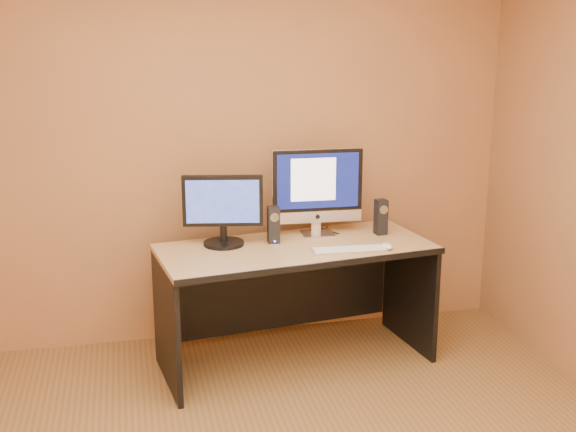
{
  "coord_description": "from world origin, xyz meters",
  "views": [
    {
      "loc": [
        -0.57,
        -2.68,
        2.07
      ],
      "look_at": [
        0.35,
        1.34,
        0.99
      ],
      "focal_mm": 45.0,
      "sensor_mm": 36.0,
      "label": 1
    }
  ],
  "objects": [
    {
      "name": "walls",
      "position": [
        0.0,
        0.0,
        1.3
      ],
      "size": [
        4.0,
        4.0,
        2.6
      ],
      "primitive_type": null,
      "color": "olive",
      "rests_on": "ground"
    },
    {
      "name": "desk",
      "position": [
        0.42,
        1.44,
        0.39
      ],
      "size": [
        1.75,
        0.95,
        0.77
      ],
      "primitive_type": null,
      "rotation": [
        0.0,
        0.0,
        0.13
      ],
      "color": "tan",
      "rests_on": "ground"
    },
    {
      "name": "imac",
      "position": [
        0.62,
        1.66,
        1.06
      ],
      "size": [
        0.6,
        0.24,
        0.57
      ],
      "primitive_type": null,
      "rotation": [
        0.0,
        0.0,
        -0.04
      ],
      "color": "#B7B6BB",
      "rests_on": "desk"
    },
    {
      "name": "second_monitor",
      "position": [
        -0.0,
        1.56,
        0.99
      ],
      "size": [
        0.54,
        0.34,
        0.44
      ],
      "primitive_type": null,
      "rotation": [
        0.0,
        0.0,
        -0.19
      ],
      "color": "black",
      "rests_on": "desk"
    },
    {
      "name": "speaker_left",
      "position": [
        0.31,
        1.55,
        0.88
      ],
      "size": [
        0.07,
        0.08,
        0.23
      ],
      "primitive_type": null,
      "rotation": [
        0.0,
        0.0,
        -0.03
      ],
      "color": "black",
      "rests_on": "desk"
    },
    {
      "name": "speaker_right",
      "position": [
        1.02,
        1.58,
        0.88
      ],
      "size": [
        0.08,
        0.08,
        0.23
      ],
      "primitive_type": null,
      "rotation": [
        0.0,
        0.0,
        0.07
      ],
      "color": "black",
      "rests_on": "desk"
    },
    {
      "name": "keyboard",
      "position": [
        0.71,
        1.27,
        0.78
      ],
      "size": [
        0.45,
        0.14,
        0.02
      ],
      "primitive_type": "cube",
      "rotation": [
        0.0,
        0.0,
        -0.05
      ],
      "color": "silver",
      "rests_on": "desk"
    },
    {
      "name": "mouse",
      "position": [
        0.95,
        1.26,
        0.79
      ],
      "size": [
        0.06,
        0.11,
        0.04
      ],
      "primitive_type": "ellipsoid",
      "rotation": [
        0.0,
        0.0,
        -0.01
      ],
      "color": "silver",
      "rests_on": "desk"
    },
    {
      "name": "cable_a",
      "position": [
        0.71,
        1.73,
        0.77
      ],
      "size": [
        0.1,
        0.21,
        0.01
      ],
      "primitive_type": "cylinder",
      "rotation": [
        1.57,
        0.0,
        0.44
      ],
      "color": "black",
      "rests_on": "desk"
    },
    {
      "name": "cable_b",
      "position": [
        0.69,
        1.73,
        0.77
      ],
      "size": [
        0.08,
        0.17,
        0.01
      ],
      "primitive_type": "cylinder",
      "rotation": [
        1.57,
        0.0,
        -0.42
      ],
      "color": "black",
      "rests_on": "desk"
    }
  ]
}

